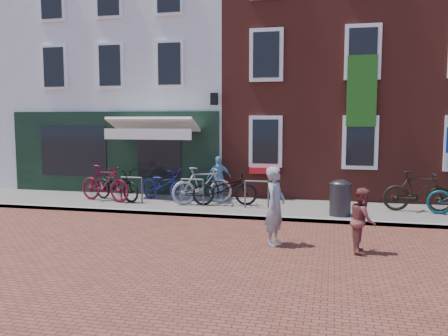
% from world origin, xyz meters
% --- Properties ---
extents(ground, '(80.00, 80.00, 0.00)m').
position_xyz_m(ground, '(0.00, 0.00, 0.00)').
color(ground, brown).
extents(sidewalk, '(24.00, 3.00, 0.10)m').
position_xyz_m(sidewalk, '(1.00, 1.50, 0.05)').
color(sidewalk, slate).
rests_on(sidewalk, ground).
extents(building_stucco, '(8.00, 8.00, 9.00)m').
position_xyz_m(building_stucco, '(-5.00, 7.00, 4.50)').
color(building_stucco, silver).
rests_on(building_stucco, ground).
extents(building_brick_mid, '(6.00, 8.00, 10.00)m').
position_xyz_m(building_brick_mid, '(2.00, 7.00, 5.00)').
color(building_brick_mid, maroon).
rests_on(building_brick_mid, ground).
extents(filler_left, '(7.00, 8.00, 9.00)m').
position_xyz_m(filler_left, '(-12.50, 7.00, 4.50)').
color(filler_left, silver).
rests_on(filler_left, ground).
extents(litter_bin, '(0.57, 0.57, 1.05)m').
position_xyz_m(litter_bin, '(2.90, 0.65, 0.64)').
color(litter_bin, '#2F2E31').
rests_on(litter_bin, sidewalk).
extents(woman, '(0.55, 0.70, 1.71)m').
position_xyz_m(woman, '(1.49, -2.41, 0.86)').
color(woman, gray).
rests_on(woman, ground).
extents(boy, '(0.53, 0.67, 1.34)m').
position_xyz_m(boy, '(3.30, -2.58, 0.67)').
color(boy, brown).
rests_on(boy, ground).
extents(cafe_person, '(0.88, 0.72, 1.41)m').
position_xyz_m(cafe_person, '(-1.00, 2.60, 0.80)').
color(cafe_person, '#74AFC4').
rests_on(cafe_person, sidewalk).
extents(bicycle_0, '(2.10, 1.37, 1.04)m').
position_xyz_m(bicycle_0, '(-4.14, 1.47, 0.62)').
color(bicycle_0, black).
rests_on(bicycle_0, sidewalk).
extents(bicycle_1, '(2.00, 0.98, 1.16)m').
position_xyz_m(bicycle_1, '(-4.45, 1.26, 0.68)').
color(bicycle_1, '#56091A').
rests_on(bicycle_1, sidewalk).
extents(bicycle_2, '(2.09, 1.47, 1.04)m').
position_xyz_m(bicycle_2, '(-2.65, 1.80, 0.62)').
color(bicycle_2, navy).
rests_on(bicycle_2, sidewalk).
extents(bicycle_3, '(1.95, 1.42, 1.16)m').
position_xyz_m(bicycle_3, '(-1.25, 1.48, 0.68)').
color(bicycle_3, gray).
rests_on(bicycle_3, sidewalk).
extents(bicycle_4, '(2.10, 1.15, 1.04)m').
position_xyz_m(bicycle_4, '(-0.53, 1.44, 0.62)').
color(bicycle_4, black).
rests_on(bicycle_4, sidewalk).
extents(bicycle_5, '(1.93, 0.56, 1.16)m').
position_xyz_m(bicycle_5, '(5.07, 1.71, 0.68)').
color(bicycle_5, black).
rests_on(bicycle_5, sidewalk).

